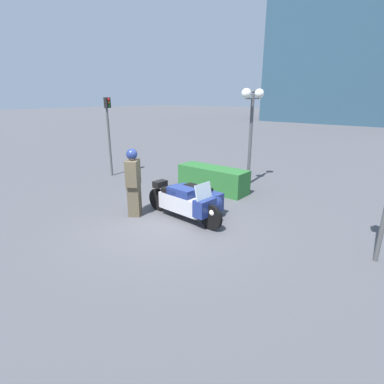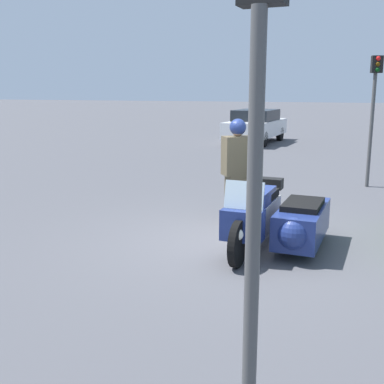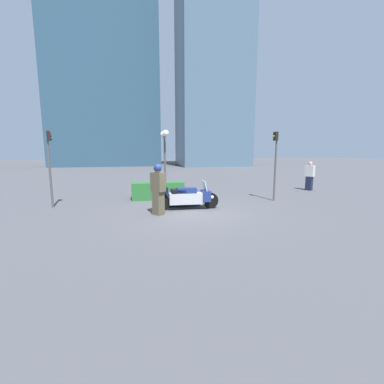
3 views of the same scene
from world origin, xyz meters
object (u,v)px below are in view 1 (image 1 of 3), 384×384
police_motorcycle (192,200)px  hedge_bush_curbside (213,179)px  officer_rider (133,181)px  twin_lamp_post (252,112)px  traffic_light_far (109,125)px

police_motorcycle → hedge_bush_curbside: (-0.93, 2.30, -0.05)m
police_motorcycle → officer_rider: 1.70m
police_motorcycle → officer_rider: officer_rider is taller
twin_lamp_post → traffic_light_far: bearing=-154.3°
hedge_bush_curbside → traffic_light_far: (-4.53, -0.96, 1.69)m
officer_rider → twin_lamp_post: (0.92, 4.80, 1.69)m
officer_rider → hedge_bush_curbside: (0.34, 3.29, -0.58)m
officer_rider → traffic_light_far: (-4.19, 2.34, 1.10)m
police_motorcycle → traffic_light_far: bearing=169.6°
twin_lamp_post → police_motorcycle: bearing=-84.8°
police_motorcycle → traffic_light_far: traffic_light_far is taller
police_motorcycle → hedge_bush_curbside: 2.49m
police_motorcycle → traffic_light_far: 5.86m
officer_rider → twin_lamp_post: twin_lamp_post is taller
hedge_bush_curbside → police_motorcycle: bearing=-68.0°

